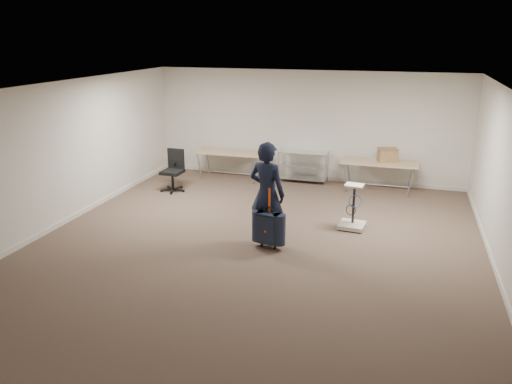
% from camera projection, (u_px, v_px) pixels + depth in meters
% --- Properties ---
extents(ground, '(9.00, 9.00, 0.00)m').
position_uv_depth(ground, '(256.00, 244.00, 9.07)').
color(ground, '#4E3B2F').
rests_on(ground, ground).
extents(room_shell, '(8.00, 9.00, 9.00)m').
position_uv_depth(room_shell, '(275.00, 216.00, 10.32)').
color(room_shell, beige).
rests_on(room_shell, ground).
extents(folding_table_left, '(1.80, 0.75, 0.73)m').
position_uv_depth(folding_table_left, '(230.00, 153.00, 12.99)').
color(folding_table_left, tan).
rests_on(folding_table_left, ground).
extents(folding_table_right, '(1.80, 0.75, 0.73)m').
position_uv_depth(folding_table_right, '(379.00, 164.00, 11.95)').
color(folding_table_right, tan).
rests_on(folding_table_right, ground).
extents(wire_shelf, '(1.22, 0.47, 0.80)m').
position_uv_depth(wire_shelf, '(303.00, 165.00, 12.77)').
color(wire_shelf, silver).
rests_on(wire_shelf, ground).
extents(person, '(0.78, 0.61, 1.88)m').
position_uv_depth(person, '(267.00, 193.00, 8.88)').
color(person, black).
rests_on(person, ground).
extents(suitcase, '(0.44, 0.31, 1.11)m').
position_uv_depth(suitcase, '(269.00, 228.00, 8.82)').
color(suitcase, black).
rests_on(suitcase, ground).
extents(office_chair, '(0.61, 0.61, 1.01)m').
position_uv_depth(office_chair, '(173.00, 178.00, 12.09)').
color(office_chair, black).
rests_on(office_chair, ground).
extents(equipment_cart, '(0.54, 0.54, 0.90)m').
position_uv_depth(equipment_cart, '(352.00, 217.00, 9.76)').
color(equipment_cart, beige).
rests_on(equipment_cart, ground).
extents(cardboard_box, '(0.51, 0.44, 0.32)m').
position_uv_depth(cardboard_box, '(388.00, 155.00, 11.90)').
color(cardboard_box, '#936844').
rests_on(cardboard_box, folding_table_right).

